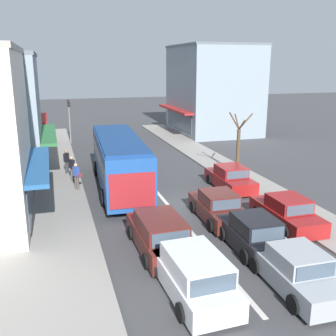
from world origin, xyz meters
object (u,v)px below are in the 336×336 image
object	(u,v)px
parked_sedan_kerb_front	(287,213)
parked_sedan_kerb_second	(230,178)
street_tree_right	(238,146)
wagon_behind_bus_mid	(159,234)
wagon_adjacent_lane_trail	(193,274)
pedestrian_with_handbag_near	(76,175)
hatchback_adjacent_lane_lead	(253,234)
pedestrian_far_walker	(66,160)
traffic_light_downstreet	(69,114)
sedan_queue_far_back	(218,208)
pedestrian_browsing_midblock	(72,167)
city_bus	(119,159)
sedan_behind_bus_near	(296,271)

from	to	relation	value
parked_sedan_kerb_front	parked_sedan_kerb_second	distance (m)	6.03
street_tree_right	wagon_behind_bus_mid	bearing A→B (deg)	-130.92
wagon_adjacent_lane_trail	pedestrian_with_handbag_near	distance (m)	12.61
wagon_behind_bus_mid	hatchback_adjacent_lane_lead	bearing A→B (deg)	-15.13
street_tree_right	pedestrian_far_walker	bearing A→B (deg)	163.27
parked_sedan_kerb_front	pedestrian_far_walker	xyz separation A→B (m)	(-9.59, 12.10, 0.40)
pedestrian_far_walker	parked_sedan_kerb_second	bearing A→B (deg)	-32.60
wagon_adjacent_lane_trail	street_tree_right	distance (m)	15.18
hatchback_adjacent_lane_lead	street_tree_right	xyz separation A→B (m)	(4.51, 10.49, 1.34)
traffic_light_downstreet	pedestrian_far_walker	bearing A→B (deg)	-94.44
sedan_queue_far_back	parked_sedan_kerb_front	bearing A→B (deg)	-28.91
wagon_adjacent_lane_trail	pedestrian_browsing_midblock	distance (m)	14.55
wagon_behind_bus_mid	pedestrian_browsing_midblock	xyz separation A→B (m)	(-2.82, 10.87, 0.32)
wagon_behind_bus_mid	wagon_adjacent_lane_trail	bearing A→B (deg)	-85.85
wagon_behind_bus_mid	traffic_light_downstreet	xyz separation A→B (m)	(-2.20, 24.35, 2.11)
city_bus	street_tree_right	xyz separation A→B (m)	(8.31, 0.59, 0.17)
sedan_queue_far_back	street_tree_right	world-z (taller)	street_tree_right
hatchback_adjacent_lane_lead	pedestrian_browsing_midblock	bearing A→B (deg)	118.83
sedan_queue_far_back	pedestrian_with_handbag_near	world-z (taller)	pedestrian_with_handbag_near
wagon_behind_bus_mid	sedan_queue_far_back	size ratio (longest dim) A/B	1.07
wagon_behind_bus_mid	street_tree_right	distance (m)	12.63
hatchback_adjacent_lane_lead	parked_sedan_kerb_front	distance (m)	3.31
sedan_behind_bus_near	pedestrian_browsing_midblock	distance (m)	16.27
pedestrian_browsing_midblock	sedan_behind_bus_near	bearing A→B (deg)	-66.17
pedestrian_with_handbag_near	street_tree_right	bearing A→B (deg)	3.01
hatchback_adjacent_lane_lead	sedan_queue_far_back	bearing A→B (deg)	91.05
pedestrian_far_walker	parked_sedan_kerb_front	bearing A→B (deg)	-51.62
sedan_queue_far_back	street_tree_right	distance (m)	8.58
wagon_behind_bus_mid	pedestrian_browsing_midblock	distance (m)	11.23
sedan_behind_bus_near	wagon_behind_bus_mid	xyz separation A→B (m)	(-3.75, 4.01, 0.08)
traffic_light_downstreet	hatchback_adjacent_lane_lead	bearing A→B (deg)	-76.88
hatchback_adjacent_lane_lead	traffic_light_downstreet	xyz separation A→B (m)	(-5.91, 25.35, 2.15)
sedan_behind_bus_near	hatchback_adjacent_lane_lead	distance (m)	3.01
traffic_light_downstreet	pedestrian_with_handbag_near	size ratio (longest dim) A/B	2.58
parked_sedan_kerb_front	pedestrian_browsing_midblock	bearing A→B (deg)	132.76
sedan_behind_bus_near	city_bus	bearing A→B (deg)	106.55
wagon_behind_bus_mid	parked_sedan_kerb_second	world-z (taller)	wagon_behind_bus_mid
hatchback_adjacent_lane_lead	pedestrian_with_handbag_near	bearing A→B (deg)	122.82
city_bus	wagon_behind_bus_mid	xyz separation A→B (m)	(0.08, -8.90, -1.14)
city_bus	traffic_light_downstreet	size ratio (longest dim) A/B	2.61
sedan_queue_far_back	pedestrian_browsing_midblock	bearing A→B (deg)	127.26
sedan_queue_far_back	parked_sedan_kerb_front	world-z (taller)	same
city_bus	pedestrian_far_walker	world-z (taller)	city_bus
pedestrian_far_walker	wagon_behind_bus_mid	bearing A→B (deg)	-76.54
sedan_behind_bus_near	street_tree_right	world-z (taller)	street_tree_right
city_bus	traffic_light_downstreet	distance (m)	15.63
city_bus	pedestrian_with_handbag_near	bearing A→B (deg)	179.59
city_bus	hatchback_adjacent_lane_lead	xyz separation A→B (m)	(3.80, -9.90, -1.17)
sedan_behind_bus_near	sedan_queue_far_back	world-z (taller)	same
city_bus	sedan_queue_far_back	bearing A→B (deg)	-60.25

